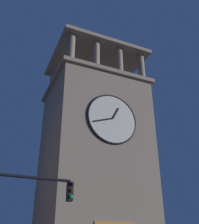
% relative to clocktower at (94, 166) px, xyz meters
% --- Properties ---
extents(clocktower, '(9.58, 8.67, 24.43)m').
position_rel_clocktower_xyz_m(clocktower, '(0.00, 0.00, 0.00)').
color(clocktower, gray).
rests_on(clocktower, ground_plane).
extents(traffic_signal_near, '(3.33, 0.41, 5.19)m').
position_rel_clocktower_xyz_m(traffic_signal_near, '(8.23, 12.46, -5.87)').
color(traffic_signal_near, black).
rests_on(traffic_signal_near, ground_plane).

